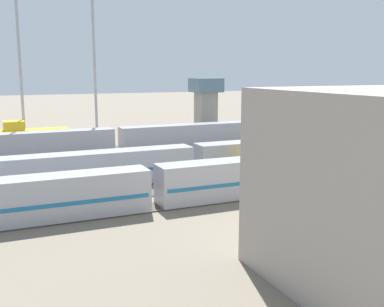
% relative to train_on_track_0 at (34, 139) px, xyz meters
% --- Properties ---
extents(ground_plane, '(400.00, 400.00, 0.00)m').
position_rel_train_on_track_0_xyz_m(ground_plane, '(-19.01, 17.50, -2.16)').
color(ground_plane, '#756B5B').
extents(track_bed_0, '(140.00, 2.80, 0.12)m').
position_rel_train_on_track_0_xyz_m(track_bed_0, '(-19.01, -0.00, -2.10)').
color(track_bed_0, '#4C443D').
rests_on(track_bed_0, ground_plane).
extents(track_bed_1, '(140.00, 2.80, 0.12)m').
position_rel_train_on_track_0_xyz_m(track_bed_1, '(-19.01, 5.00, -2.10)').
color(track_bed_1, '#4C443D').
rests_on(track_bed_1, ground_plane).
extents(track_bed_2, '(140.00, 2.80, 0.12)m').
position_rel_train_on_track_0_xyz_m(track_bed_2, '(-19.01, 10.00, -2.10)').
color(track_bed_2, '#3D3833').
rests_on(track_bed_2, ground_plane).
extents(track_bed_3, '(140.00, 2.80, 0.12)m').
position_rel_train_on_track_0_xyz_m(track_bed_3, '(-19.01, 15.00, -2.10)').
color(track_bed_3, '#3D3833').
rests_on(track_bed_3, ground_plane).
extents(track_bed_4, '(140.00, 2.80, 0.12)m').
position_rel_train_on_track_0_xyz_m(track_bed_4, '(-19.01, 20.00, -2.10)').
color(track_bed_4, '#3D3833').
rests_on(track_bed_4, ground_plane).
extents(track_bed_5, '(140.00, 2.80, 0.12)m').
position_rel_train_on_track_0_xyz_m(track_bed_5, '(-19.01, 25.00, -2.10)').
color(track_bed_5, '#4C443D').
rests_on(track_bed_5, ground_plane).
extents(track_bed_6, '(140.00, 2.80, 0.12)m').
position_rel_train_on_track_0_xyz_m(track_bed_6, '(-19.01, 30.00, -2.10)').
color(track_bed_6, '#4C443D').
rests_on(track_bed_6, ground_plane).
extents(track_bed_7, '(140.00, 2.80, 0.12)m').
position_rel_train_on_track_0_xyz_m(track_bed_7, '(-19.01, 35.00, -2.10)').
color(track_bed_7, '#4C443D').
rests_on(track_bed_7, ground_plane).
extents(train_on_track_0, '(10.00, 3.00, 5.00)m').
position_rel_train_on_track_0_xyz_m(train_on_track_0, '(0.00, 0.00, 0.00)').
color(train_on_track_0, gold).
rests_on(train_on_track_0, ground_plane).
extents(train_on_track_5, '(139.00, 3.06, 4.40)m').
position_rel_train_on_track_0_xyz_m(train_on_track_5, '(-13.95, 25.00, -0.11)').
color(train_on_track_5, black).
rests_on(train_on_track_5, ground_plane).
extents(train_on_track_7, '(71.40, 3.06, 3.80)m').
position_rel_train_on_track_0_xyz_m(train_on_track_7, '(-19.63, 35.00, -0.16)').
color(train_on_track_7, '#A8AAB2').
rests_on(train_on_track_7, ground_plane).
extents(train_on_track_6, '(10.00, 3.00, 5.00)m').
position_rel_train_on_track_0_xyz_m(train_on_track_6, '(-26.19, 30.00, 0.00)').
color(train_on_track_6, gold).
rests_on(train_on_track_6, ground_plane).
extents(train_on_track_1, '(119.80, 3.00, 3.80)m').
position_rel_train_on_track_0_xyz_m(train_on_track_1, '(-23.96, 5.00, -0.14)').
color(train_on_track_1, '#A8AAB2').
rests_on(train_on_track_1, ground_plane).
extents(light_mast_0, '(2.80, 0.70, 29.13)m').
position_rel_train_on_track_0_xyz_m(light_mast_0, '(-10.57, -3.16, 16.22)').
color(light_mast_0, '#9EA0A5').
rests_on(light_mast_0, ground_plane).
extents(light_mast_2, '(2.80, 0.70, 33.06)m').
position_rel_train_on_track_0_xyz_m(light_mast_2, '(1.12, -2.35, 18.34)').
color(light_mast_2, '#9EA0A5').
rests_on(light_mast_2, ground_plane).
extents(control_tower, '(6.00, 6.00, 11.01)m').
position_rel_train_on_track_0_xyz_m(control_tower, '(-37.93, -17.55, 4.36)').
color(control_tower, gray).
rests_on(control_tower, ground_plane).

